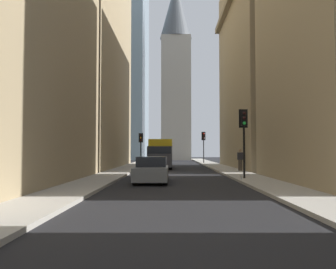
{
  "coord_description": "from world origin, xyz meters",
  "views": [
    {
      "loc": [
        -27.54,
        0.27,
        1.76
      ],
      "look_at": [
        8.14,
        0.68,
        3.33
      ],
      "focal_mm": 38.92,
      "sensor_mm": 36.0,
      "label": 1
    }
  ],
  "objects_px": {
    "traffic_light_foreground": "(244,127)",
    "pedestrian": "(240,159)",
    "hatchback_grey": "(152,170)",
    "traffic_light_midblock": "(204,140)",
    "discarded_bottle": "(241,178)",
    "delivery_truck": "(161,154)",
    "traffic_light_far_junction": "(141,141)"
  },
  "relations": [
    {
      "from": "traffic_light_foreground",
      "to": "traffic_light_midblock",
      "type": "relative_size",
      "value": 1.0
    },
    {
      "from": "traffic_light_far_junction",
      "to": "pedestrian",
      "type": "bearing_deg",
      "value": -146.61
    },
    {
      "from": "delivery_truck",
      "to": "pedestrian",
      "type": "relative_size",
      "value": 3.75
    },
    {
      "from": "hatchback_grey",
      "to": "traffic_light_midblock",
      "type": "bearing_deg",
      "value": -10.74
    },
    {
      "from": "traffic_light_midblock",
      "to": "traffic_light_far_junction",
      "type": "distance_m",
      "value": 9.09
    },
    {
      "from": "traffic_light_foreground",
      "to": "discarded_bottle",
      "type": "distance_m",
      "value": 3.06
    },
    {
      "from": "traffic_light_midblock",
      "to": "discarded_bottle",
      "type": "distance_m",
      "value": 27.46
    },
    {
      "from": "traffic_light_foreground",
      "to": "pedestrian",
      "type": "height_order",
      "value": "traffic_light_foreground"
    },
    {
      "from": "hatchback_grey",
      "to": "discarded_bottle",
      "type": "bearing_deg",
      "value": -84.91
    },
    {
      "from": "delivery_truck",
      "to": "traffic_light_midblock",
      "type": "xyz_separation_m",
      "value": [
        12.09,
        -5.26,
        1.67
      ]
    },
    {
      "from": "pedestrian",
      "to": "discarded_bottle",
      "type": "relative_size",
      "value": 6.38
    },
    {
      "from": "traffic_light_far_junction",
      "to": "traffic_light_midblock",
      "type": "bearing_deg",
      "value": -60.08
    },
    {
      "from": "hatchback_grey",
      "to": "traffic_light_midblock",
      "type": "height_order",
      "value": "traffic_light_midblock"
    },
    {
      "from": "delivery_truck",
      "to": "pedestrian",
      "type": "xyz_separation_m",
      "value": [
        -6.39,
        -6.59,
        -0.38
      ]
    },
    {
      "from": "traffic_light_midblock",
      "to": "traffic_light_far_junction",
      "type": "bearing_deg",
      "value": 119.92
    },
    {
      "from": "traffic_light_far_junction",
      "to": "hatchback_grey",
      "type": "bearing_deg",
      "value": -173.58
    },
    {
      "from": "traffic_light_foreground",
      "to": "discarded_bottle",
      "type": "relative_size",
      "value": 15.07
    },
    {
      "from": "discarded_bottle",
      "to": "hatchback_grey",
      "type": "bearing_deg",
      "value": 95.09
    },
    {
      "from": "delivery_truck",
      "to": "traffic_light_foreground",
      "type": "height_order",
      "value": "traffic_light_foreground"
    },
    {
      "from": "discarded_bottle",
      "to": "traffic_light_foreground",
      "type": "bearing_deg",
      "value": -20.8
    },
    {
      "from": "delivery_truck",
      "to": "discarded_bottle",
      "type": "xyz_separation_m",
      "value": [
        -15.22,
        -4.98,
        -1.21
      ]
    },
    {
      "from": "pedestrian",
      "to": "traffic_light_far_junction",
      "type": "bearing_deg",
      "value": 33.39
    },
    {
      "from": "delivery_truck",
      "to": "traffic_light_midblock",
      "type": "height_order",
      "value": "traffic_light_midblock"
    },
    {
      "from": "traffic_light_foreground",
      "to": "pedestrian",
      "type": "relative_size",
      "value": 2.36
    },
    {
      "from": "pedestrian",
      "to": "discarded_bottle",
      "type": "distance_m",
      "value": 9.01
    },
    {
      "from": "delivery_truck",
      "to": "traffic_light_midblock",
      "type": "bearing_deg",
      "value": -23.52
    },
    {
      "from": "hatchback_grey",
      "to": "traffic_light_far_junction",
      "type": "relative_size",
      "value": 1.17
    },
    {
      "from": "traffic_light_foreground",
      "to": "pedestrian",
      "type": "xyz_separation_m",
      "value": [
        7.86,
        -1.24,
        -2.05
      ]
    },
    {
      "from": "delivery_truck",
      "to": "hatchback_grey",
      "type": "height_order",
      "value": "delivery_truck"
    },
    {
      "from": "hatchback_grey",
      "to": "traffic_light_foreground",
      "type": "bearing_deg",
      "value": -75.28
    },
    {
      "from": "hatchback_grey",
      "to": "traffic_light_far_junction",
      "type": "distance_m",
      "value": 23.47
    },
    {
      "from": "delivery_truck",
      "to": "pedestrian",
      "type": "height_order",
      "value": "delivery_truck"
    }
  ]
}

